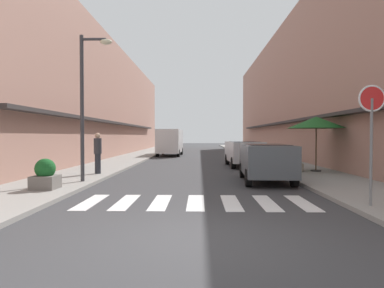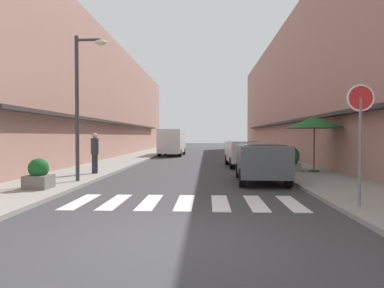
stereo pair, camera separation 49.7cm
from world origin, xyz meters
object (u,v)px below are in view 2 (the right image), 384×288
Objects in this scene: planter_far at (275,154)px; pedestrian_walking_near at (95,152)px; planter_corner at (39,175)px; planter_midblock at (289,159)px; street_lamp at (82,93)px; delivery_van at (172,140)px; round_street_sign at (360,113)px; cafe_umbrella at (314,122)px; parked_car_mid at (243,151)px; parked_car_near at (261,159)px.

pedestrian_walking_near reaches higher than planter_far.
planter_midblock reaches higher than planter_corner.
planter_corner is at bearing -112.10° from street_lamp.
street_lamp is (-1.50, -18.07, 1.99)m from delivery_van.
planter_corner is (-9.01, 2.35, -1.79)m from round_street_sign.
round_street_sign is 9.48m from planter_corner.
street_lamp is 9.90m from planter_midblock.
street_lamp is at bearing -158.86° from cafe_umbrella.
delivery_van is 1.88× the size of round_street_sign.
planter_corner is 0.87× the size of planter_far.
round_street_sign reaches higher than pedestrian_walking_near.
parked_car_mid is at bearing 119.70° from planter_midblock.
street_lamp reaches higher than pedestrian_walking_near.
street_lamp is 5.57× the size of planter_corner.
cafe_umbrella is 6.86m from planter_far.
round_street_sign is at bearing -72.70° from parked_car_near.
street_lamp is 2.02× the size of cafe_umbrella.
pedestrian_walking_near is at bearing 142.23° from round_street_sign.
planter_midblock is at bearing 159.66° from cafe_umbrella.
parked_car_near is 4.18× the size of planter_corner.
planter_far is at bearing -45.44° from delivery_van.
planter_far is at bearing 50.63° from parked_car_mid.
planter_corner is at bearing -151.86° from cafe_umbrella.
planter_midblock is 0.67× the size of pedestrian_walking_near.
round_street_sign is at bearing -26.81° from street_lamp.
delivery_van is 2.05× the size of cafe_umbrella.
planter_corner is 0.53× the size of pedestrian_walking_near.
parked_car_near is 1.39× the size of round_street_sign.
planter_corner is at bearing -136.82° from pedestrian_walking_near.
parked_car_mid reaches higher than planter_midblock.
parked_car_mid is at bearing 97.61° from round_street_sign.
parked_car_near is 0.93× the size of parked_car_mid.
planter_midblock is at bearing 25.71° from street_lamp.
parked_car_near is 0.75× the size of street_lamp.
parked_car_near is at bearing -119.03° from planter_midblock.
planter_far is (-0.52, 6.59, -1.82)m from cafe_umbrella.
parked_car_mid reaches higher than planter_corner.
cafe_umbrella reaches higher than planter_midblock.
street_lamp is (-6.72, -7.39, 2.48)m from parked_car_mid.
round_street_sign is at bearing -99.95° from cafe_umbrella.
pedestrian_walking_near is (-8.65, 6.70, -1.26)m from round_street_sign.
street_lamp is at bearing -132.29° from parked_car_mid.
delivery_van is 1.01× the size of street_lamp.
pedestrian_walking_near is (0.36, 4.35, 0.52)m from planter_corner.
cafe_umbrella is 10.20m from pedestrian_walking_near.
street_lamp reaches higher than delivery_van.
planter_corner is (-10.39, -5.56, -1.87)m from cafe_umbrella.
planter_far is (9.13, 10.32, -2.80)m from street_lamp.
parked_car_mid is 3.59× the size of planter_midblock.
parked_car_mid is at bearing -129.37° from planter_far.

